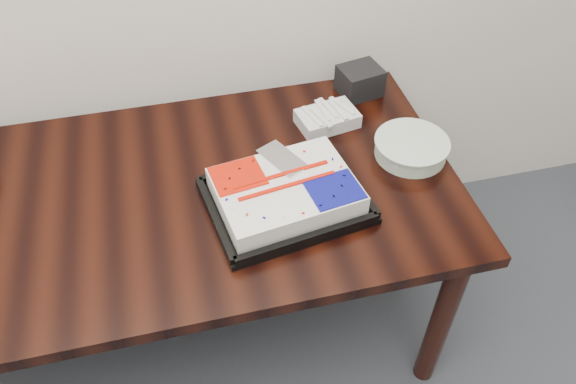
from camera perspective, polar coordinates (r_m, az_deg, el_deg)
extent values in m
cube|color=black|center=(1.69, -13.35, -0.94)|extent=(1.80, 0.90, 0.04)
cylinder|color=black|center=(1.91, 15.33, -12.37)|extent=(0.07, 0.07, 0.71)
cylinder|color=black|center=(2.33, 7.87, 2.55)|extent=(0.07, 0.07, 0.71)
cube|color=black|center=(1.61, -0.25, -1.02)|extent=(0.48, 0.40, 0.02)
cube|color=white|center=(1.58, -0.26, 0.05)|extent=(0.42, 0.34, 0.07)
cube|color=red|center=(1.59, -4.90, 2.14)|extent=(0.16, 0.14, 0.00)
cube|color=navy|center=(1.52, 4.58, -0.28)|extent=(0.16, 0.14, 0.00)
cube|color=silver|center=(1.62, -0.07, 3.42)|extent=(0.14, 0.17, 0.00)
cylinder|color=white|center=(1.79, 12.38, 4.33)|extent=(0.22, 0.22, 0.05)
cylinder|color=white|center=(1.77, 12.52, 5.01)|extent=(0.23, 0.23, 0.01)
cube|color=silver|center=(1.87, 4.01, 7.45)|extent=(0.21, 0.16, 0.05)
cube|color=black|center=(2.01, 7.30, 11.14)|extent=(0.16, 0.14, 0.10)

